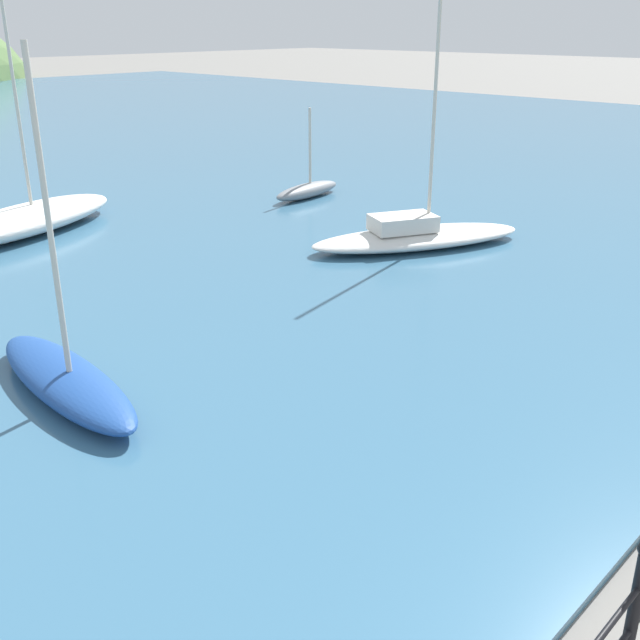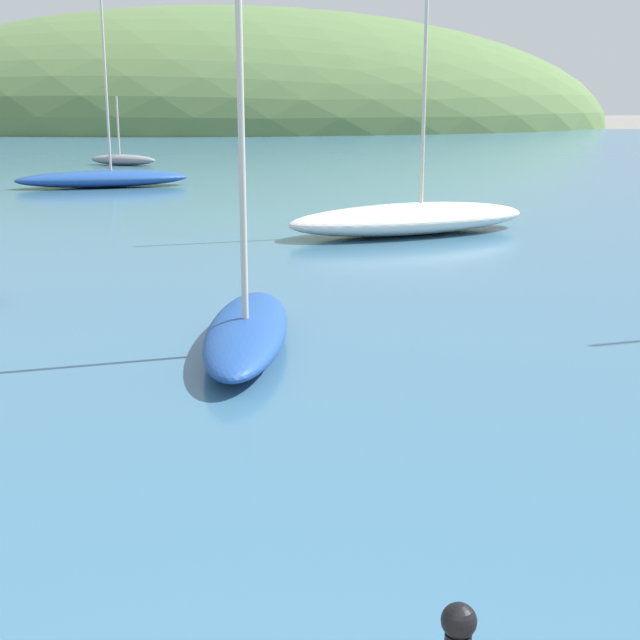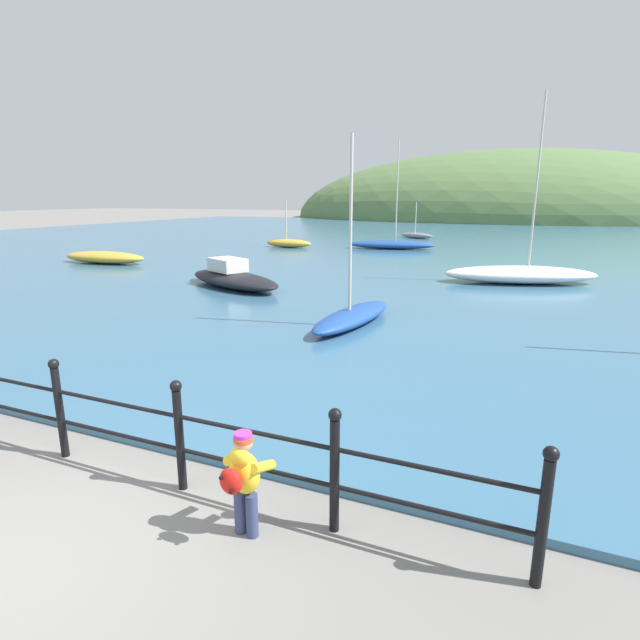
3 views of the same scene
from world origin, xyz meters
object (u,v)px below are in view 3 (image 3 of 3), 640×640
Objects in this scene: boat_mid_harbor at (391,244)px; boat_red_dinghy at (353,315)px; child_in_coat at (243,475)px; boat_nearest_quay at (104,257)px; boat_white_sailboat at (233,278)px; boat_far_left at (520,274)px; boat_green_fishing at (417,235)px; boat_blue_hull at (289,243)px.

boat_red_dinghy is at bearing -77.53° from boat_mid_harbor.
boat_mid_harbor reaches higher than boat_red_dinghy.
child_in_coat reaches higher than boat_nearest_quay.
boat_red_dinghy is 6.20m from boat_white_sailboat.
boat_green_fishing is at bearing 113.27° from boat_far_left.
boat_green_fishing reaches higher than boat_nearest_quay.
boat_far_left reaches higher than boat_red_dinghy.
child_in_coat is 0.35× the size of boat_blue_hull.
boat_green_fishing is at bearing 62.69° from boat_nearest_quay.
child_in_coat is at bearing -64.17° from boat_blue_hull.
boat_far_left is at bearing 83.15° from child_in_coat.
boat_mid_harbor is (10.05, 11.08, -0.00)m from boat_nearest_quay.
boat_white_sailboat is at bearing 123.31° from child_in_coat.
boat_nearest_quay is 17.26m from boat_far_left.
boat_far_left reaches higher than boat_white_sailboat.
boat_blue_hull is 18.21m from boat_red_dinghy.
boat_far_left reaches higher than boat_blue_hull.
child_in_coat is 0.16× the size of boat_far_left.
child_in_coat is at bearing -77.92° from boat_red_dinghy.
boat_nearest_quay is at bearing -117.31° from boat_green_fishing.
boat_green_fishing reaches higher than child_in_coat.
boat_green_fishing is 0.58× the size of boat_white_sailboat.
boat_red_dinghy is 0.72× the size of boat_mid_harbor.
child_in_coat is 0.37× the size of boat_green_fishing.
boat_green_fishing is (-5.61, 32.16, -0.29)m from child_in_coat.
boat_far_left reaches higher than boat_green_fishing.
boat_blue_hull is at bearing 121.38° from boat_red_dinghy.
boat_nearest_quay is at bearing -132.21° from boat_mid_harbor.
boat_mid_harbor reaches higher than child_in_coat.
boat_blue_hull reaches higher than boat_white_sailboat.
child_in_coat is 20.30m from boat_nearest_quay.
boat_white_sailboat is (-1.25, -21.72, 0.08)m from boat_green_fishing.
boat_green_fishing is 25.24m from boat_red_dinghy.
boat_blue_hull is at bearing 148.50° from boat_far_left.
boat_white_sailboat is 9.75m from boat_far_left.
boat_green_fishing is 0.46× the size of boat_mid_harbor.
boat_red_dinghy is at bearing -23.43° from boat_nearest_quay.
boat_blue_hull reaches higher than boat_green_fishing.
boat_white_sailboat is at bearing 148.99° from boat_red_dinghy.
boat_blue_hull is 0.48× the size of boat_mid_harbor.
boat_nearest_quay is 0.68× the size of boat_far_left.
boat_blue_hull is at bearing 65.54° from boat_nearest_quay.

